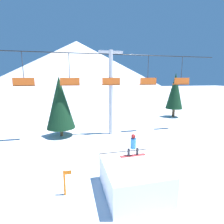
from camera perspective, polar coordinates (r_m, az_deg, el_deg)
The scene contains 8 objects.
ground_plane at distance 9.92m, azimuth 10.62°, elevation -24.85°, with size 220.00×220.00×0.00m, color white.
mountain_ridge at distance 73.07m, azimuth -11.28°, elevation 14.06°, with size 76.95×76.95×19.92m.
snow_ramp at distance 9.60m, azimuth 7.05°, elevation -20.59°, with size 2.99×3.32×1.53m.
snowboarder at distance 9.85m, azimuth 6.92°, elevation -10.73°, with size 1.47×0.30×1.26m.
chairlift at distance 17.67m, azimuth -0.36°, elevation 8.74°, with size 23.42×0.44×8.47m.
pine_tree_near at distance 17.97m, azimuth -16.64°, elevation 2.91°, with size 2.82×2.82×5.97m.
pine_tree_far at distance 27.61m, azimuth 19.85°, elevation 6.43°, with size 2.46×2.46×6.55m.
trail_marker at distance 9.62m, azimuth -15.13°, elevation -21.19°, with size 0.41×0.10×1.33m.
Camera 1 is at (-3.48, -7.27, 5.78)m, focal length 28.00 mm.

